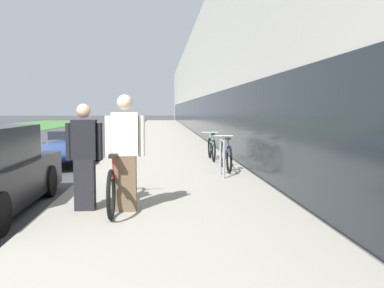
% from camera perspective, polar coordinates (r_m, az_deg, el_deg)
% --- Properties ---
extents(sidewalk_slab, '(3.95, 70.00, 0.15)m').
position_cam_1_polar(sidewalk_slab, '(25.12, -3.77, 0.99)').
color(sidewalk_slab, gray).
rests_on(sidewalk_slab, ground).
extents(storefront_facade, '(10.01, 70.00, 7.10)m').
position_cam_1_polar(storefront_facade, '(33.89, 8.13, 7.77)').
color(storefront_facade, '#BCB7AD').
rests_on(storefront_facade, ground).
extents(tandem_bicycle, '(0.52, 2.38, 0.89)m').
position_cam_1_polar(tandem_bicycle, '(6.85, -9.96, -5.08)').
color(tandem_bicycle, black).
rests_on(tandem_bicycle, sidewalk_slab).
extents(person_rider, '(0.59, 0.23, 1.75)m').
position_cam_1_polar(person_rider, '(6.48, -8.89, -1.17)').
color(person_rider, brown).
rests_on(person_rider, sidewalk_slab).
extents(person_bystander, '(0.55, 0.21, 1.61)m').
position_cam_1_polar(person_bystander, '(6.66, -14.15, -1.67)').
color(person_bystander, black).
rests_on(person_bystander, sidewalk_slab).
extents(bike_rack_hoop, '(0.05, 0.60, 0.84)m').
position_cam_1_polar(bike_rack_hoop, '(9.73, 4.05, -1.35)').
color(bike_rack_hoop, gray).
rests_on(bike_rack_hoop, sidewalk_slab).
extents(cruiser_bike_nearest, '(0.52, 1.74, 0.85)m').
position_cam_1_polar(cruiser_bike_nearest, '(10.78, 4.52, -1.57)').
color(cruiser_bike_nearest, black).
rests_on(cruiser_bike_nearest, sidewalk_slab).
extents(cruiser_bike_middle, '(0.52, 1.63, 0.83)m').
position_cam_1_polar(cruiser_bike_middle, '(12.93, 2.64, -0.56)').
color(cruiser_bike_middle, black).
rests_on(cruiser_bike_middle, sidewalk_slab).
extents(vintage_roadster_curbside, '(1.82, 3.86, 1.00)m').
position_cam_1_polar(vintage_roadster_curbside, '(13.31, -16.66, -0.91)').
color(vintage_roadster_curbside, navy).
rests_on(vintage_roadster_curbside, ground).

